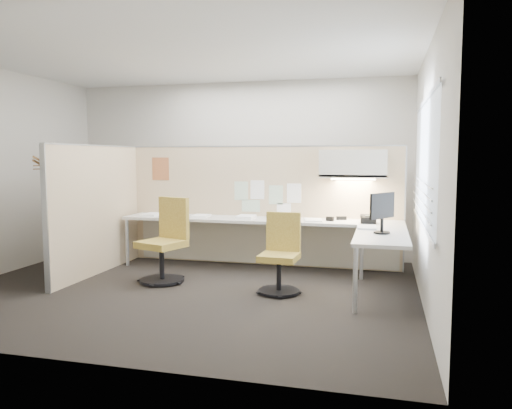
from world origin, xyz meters
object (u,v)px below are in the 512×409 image
(chair_right, at_px, (280,256))
(phone, at_px, (368,219))
(desk, at_px, (280,230))
(monitor, at_px, (382,210))
(chair_left, at_px, (166,243))

(chair_right, relative_size, phone, 4.20)
(desk, relative_size, chair_right, 4.30)
(desk, bearing_deg, monitor, -32.00)
(chair_right, bearing_deg, desk, 104.97)
(desk, height_order, chair_left, chair_left)
(chair_left, distance_m, monitor, 2.74)
(chair_right, height_order, monitor, monitor)
(chair_left, height_order, chair_right, chair_left)
(chair_right, relative_size, monitor, 2.00)
(desk, bearing_deg, chair_left, -147.74)
(desk, xyz_separation_m, chair_left, (-1.32, -0.84, -0.10))
(desk, relative_size, monitor, 8.61)
(desk, relative_size, chair_left, 3.75)
(chair_left, relative_size, monitor, 2.29)
(desk, height_order, monitor, monitor)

